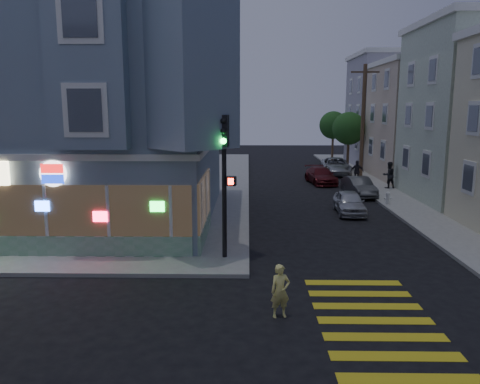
{
  "coord_description": "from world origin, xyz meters",
  "views": [
    {
      "loc": [
        2.94,
        -13.42,
        5.86
      ],
      "look_at": [
        2.6,
        6.62,
        2.22
      ],
      "focal_mm": 35.0,
      "sensor_mm": 36.0,
      "label": 1
    }
  ],
  "objects_px": {
    "pedestrian_b": "(357,172)",
    "parked_car_b": "(359,187)",
    "running_child": "(280,291)",
    "traffic_signal": "(225,162)",
    "fire_hydrant": "(388,198)",
    "parked_car_c": "(321,176)",
    "pedestrian_a": "(389,175)",
    "street_tree_far": "(333,125)",
    "parked_car_a": "(349,202)",
    "parked_car_d": "(336,166)",
    "street_tree_near": "(349,129)",
    "utility_pole": "(363,121)"
  },
  "relations": [
    {
      "from": "parked_car_b",
      "to": "parked_car_d",
      "type": "distance_m",
      "value": 10.41
    },
    {
      "from": "utility_pole",
      "to": "parked_car_c",
      "type": "distance_m",
      "value": 5.56
    },
    {
      "from": "pedestrian_a",
      "to": "traffic_signal",
      "type": "relative_size",
      "value": 0.35
    },
    {
      "from": "traffic_signal",
      "to": "parked_car_c",
      "type": "bearing_deg",
      "value": 82.83
    },
    {
      "from": "street_tree_far",
      "to": "parked_car_c",
      "type": "bearing_deg",
      "value": -103.15
    },
    {
      "from": "parked_car_a",
      "to": "parked_car_d",
      "type": "height_order",
      "value": "parked_car_d"
    },
    {
      "from": "parked_car_b",
      "to": "parked_car_d",
      "type": "relative_size",
      "value": 0.74
    },
    {
      "from": "street_tree_far",
      "to": "pedestrian_b",
      "type": "relative_size",
      "value": 3.1
    },
    {
      "from": "traffic_signal",
      "to": "parked_car_a",
      "type": "bearing_deg",
      "value": 64.09
    },
    {
      "from": "traffic_signal",
      "to": "fire_hydrant",
      "type": "distance_m",
      "value": 14.22
    },
    {
      "from": "pedestrian_a",
      "to": "parked_car_b",
      "type": "bearing_deg",
      "value": 26.89
    },
    {
      "from": "parked_car_d",
      "to": "pedestrian_b",
      "type": "bearing_deg",
      "value": -78.79
    },
    {
      "from": "parked_car_b",
      "to": "fire_hydrant",
      "type": "xyz_separation_m",
      "value": [
        0.96,
        -3.28,
        -0.1
      ]
    },
    {
      "from": "parked_car_b",
      "to": "parked_car_c",
      "type": "height_order",
      "value": "parked_car_b"
    },
    {
      "from": "street_tree_far",
      "to": "traffic_signal",
      "type": "xyz_separation_m",
      "value": [
        -10.13,
        -34.2,
        -0.09
      ]
    },
    {
      "from": "street_tree_far",
      "to": "parked_car_a",
      "type": "relative_size",
      "value": 1.43
    },
    {
      "from": "utility_pole",
      "to": "running_child",
      "type": "height_order",
      "value": "utility_pole"
    },
    {
      "from": "pedestrian_b",
      "to": "street_tree_near",
      "type": "bearing_deg",
      "value": -92.64
    },
    {
      "from": "utility_pole",
      "to": "street_tree_far",
      "type": "distance_m",
      "value": 14.03
    },
    {
      "from": "pedestrian_b",
      "to": "parked_car_a",
      "type": "relative_size",
      "value": 0.46
    },
    {
      "from": "parked_car_d",
      "to": "parked_car_c",
      "type": "bearing_deg",
      "value": -106.92
    },
    {
      "from": "parked_car_c",
      "to": "fire_hydrant",
      "type": "relative_size",
      "value": 5.81
    },
    {
      "from": "street_tree_near",
      "to": "parked_car_d",
      "type": "relative_size",
      "value": 1.01
    },
    {
      "from": "street_tree_near",
      "to": "parked_car_b",
      "type": "relative_size",
      "value": 1.36
    },
    {
      "from": "parked_car_b",
      "to": "parked_car_c",
      "type": "bearing_deg",
      "value": 103.14
    },
    {
      "from": "street_tree_near",
      "to": "street_tree_far",
      "type": "xyz_separation_m",
      "value": [
        0.0,
        8.0,
        0.0
      ]
    },
    {
      "from": "pedestrian_b",
      "to": "traffic_signal",
      "type": "bearing_deg",
      "value": 67.32
    },
    {
      "from": "street_tree_near",
      "to": "parked_car_a",
      "type": "distance_m",
      "value": 18.47
    },
    {
      "from": "pedestrian_b",
      "to": "parked_car_a",
      "type": "bearing_deg",
      "value": 78.87
    },
    {
      "from": "pedestrian_a",
      "to": "traffic_signal",
      "type": "bearing_deg",
      "value": 40.61
    },
    {
      "from": "utility_pole",
      "to": "running_child",
      "type": "bearing_deg",
      "value": -108.05
    },
    {
      "from": "street_tree_near",
      "to": "utility_pole",
      "type": "bearing_deg",
      "value": -91.91
    },
    {
      "from": "parked_car_d",
      "to": "fire_hydrant",
      "type": "xyz_separation_m",
      "value": [
        0.6,
        -13.68,
        -0.18
      ]
    },
    {
      "from": "parked_car_b",
      "to": "fire_hydrant",
      "type": "distance_m",
      "value": 3.42
    },
    {
      "from": "parked_car_a",
      "to": "parked_car_b",
      "type": "relative_size",
      "value": 0.95
    },
    {
      "from": "parked_car_b",
      "to": "fire_hydrant",
      "type": "bearing_deg",
      "value": -79.17
    },
    {
      "from": "running_child",
      "to": "fire_hydrant",
      "type": "height_order",
      "value": "running_child"
    },
    {
      "from": "street_tree_near",
      "to": "fire_hydrant",
      "type": "xyz_separation_m",
      "value": [
        -0.9,
        -15.89,
        -3.39
      ]
    },
    {
      "from": "fire_hydrant",
      "to": "parked_car_c",
      "type": "bearing_deg",
      "value": 107.66
    },
    {
      "from": "running_child",
      "to": "traffic_signal",
      "type": "height_order",
      "value": "traffic_signal"
    },
    {
      "from": "running_child",
      "to": "fire_hydrant",
      "type": "bearing_deg",
      "value": 50.25
    },
    {
      "from": "pedestrian_b",
      "to": "running_child",
      "type": "bearing_deg",
      "value": 76.16
    },
    {
      "from": "pedestrian_a",
      "to": "parked_car_b",
      "type": "relative_size",
      "value": 0.48
    },
    {
      "from": "street_tree_near",
      "to": "parked_car_d",
      "type": "xyz_separation_m",
      "value": [
        -1.5,
        -2.21,
        -3.21
      ]
    },
    {
      "from": "utility_pole",
      "to": "parked_car_d",
      "type": "bearing_deg",
      "value": 108.92
    },
    {
      "from": "pedestrian_a",
      "to": "traffic_signal",
      "type": "distance_m",
      "value": 19.55
    },
    {
      "from": "running_child",
      "to": "traffic_signal",
      "type": "bearing_deg",
      "value": 97.01
    },
    {
      "from": "utility_pole",
      "to": "street_tree_far",
      "type": "relative_size",
      "value": 1.7
    },
    {
      "from": "pedestrian_b",
      "to": "parked_car_b",
      "type": "xyz_separation_m",
      "value": [
        -0.96,
        -4.82,
        -0.36
      ]
    },
    {
      "from": "pedestrian_b",
      "to": "parked_car_d",
      "type": "distance_m",
      "value": 5.62
    }
  ]
}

